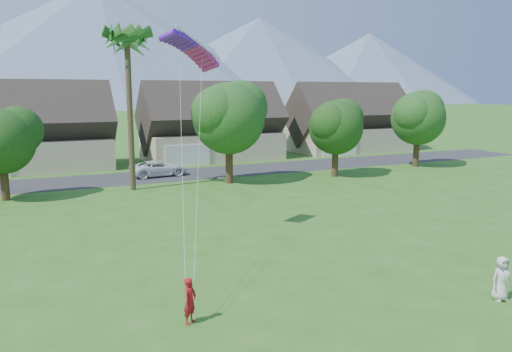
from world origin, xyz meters
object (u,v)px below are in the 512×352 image
kite_flyer (190,301)px  parked_car (159,168)px  watcher (501,279)px  parafoil_kite (191,47)px

kite_flyer → parked_car: (6.48, 29.47, -0.08)m
kite_flyer → watcher: 11.44m
parked_car → watcher: bearing=-177.3°
watcher → parked_car: watcher is taller
watcher → parked_car: (-4.53, 32.60, -0.12)m
parked_car → parafoil_kite: size_ratio=1.45×
kite_flyer → watcher: watcher is taller
kite_flyer → parafoil_kite: size_ratio=0.45×
parked_car → kite_flyer: bearing=162.4°
kite_flyer → parked_car: 30.17m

